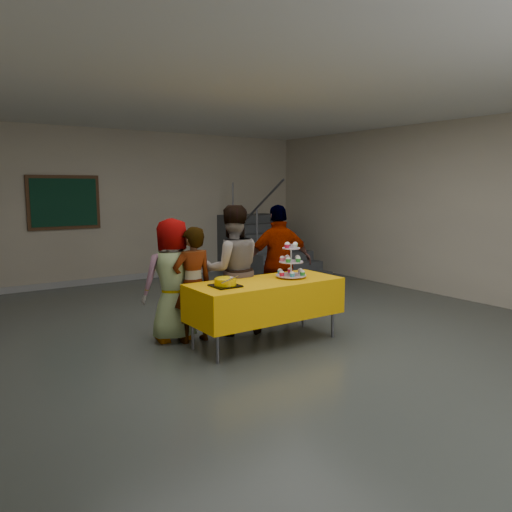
{
  "coord_description": "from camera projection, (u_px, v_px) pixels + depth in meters",
  "views": [
    {
      "loc": [
        -3.56,
        -4.69,
        1.9
      ],
      "look_at": [
        -0.13,
        0.29,
        1.05
      ],
      "focal_mm": 35.0,
      "sensor_mm": 36.0,
      "label": 1
    }
  ],
  "objects": [
    {
      "name": "cupcake_stand",
      "position": [
        291.0,
        264.0,
        6.18
      ],
      "size": [
        0.38,
        0.38,
        0.44
      ],
      "color": "silver",
      "rests_on": "bake_table"
    },
    {
      "name": "noticeboard",
      "position": [
        64.0,
        202.0,
        9.23
      ],
      "size": [
        1.3,
        0.05,
        1.0
      ],
      "color": "#472B16",
      "rests_on": "ground"
    },
    {
      "name": "bear_cake",
      "position": [
        225.0,
        281.0,
        5.64
      ],
      "size": [
        0.32,
        0.36,
        0.12
      ],
      "color": "black",
      "rests_on": "bake_table"
    },
    {
      "name": "schoolchild_d",
      "position": [
        279.0,
        263.0,
        7.05
      ],
      "size": [
        1.04,
        0.69,
        1.64
      ],
      "primitive_type": "imported",
      "rotation": [
        0.0,
        0.0,
        2.81
      ],
      "color": "slate",
      "rests_on": "ground"
    },
    {
      "name": "schoolchild_b",
      "position": [
        193.0,
        285.0,
        6.06
      ],
      "size": [
        0.52,
        0.34,
        1.42
      ],
      "primitive_type": "imported",
      "rotation": [
        0.0,
        0.0,
        3.14
      ],
      "color": "slate",
      "rests_on": "ground"
    },
    {
      "name": "schoolchild_c",
      "position": [
        232.0,
        270.0,
        6.41
      ],
      "size": [
        0.96,
        0.84,
        1.66
      ],
      "primitive_type": "imported",
      "rotation": [
        0.0,
        0.0,
        2.84
      ],
      "color": "slate",
      "rests_on": "ground"
    },
    {
      "name": "schoolchild_a",
      "position": [
        173.0,
        280.0,
        6.11
      ],
      "size": [
        0.79,
        0.56,
        1.52
      ],
      "primitive_type": "imported",
      "rotation": [
        0.0,
        0.0,
        3.04
      ],
      "color": "slate",
      "rests_on": "ground"
    },
    {
      "name": "staircase",
      "position": [
        263.0,
        251.0,
        10.91
      ],
      "size": [
        1.3,
        2.4,
        2.04
      ],
      "color": "#424447",
      "rests_on": "ground"
    },
    {
      "name": "bake_table",
      "position": [
        265.0,
        298.0,
        6.02
      ],
      "size": [
        1.88,
        0.78,
        0.77
      ],
      "color": "#595960",
      "rests_on": "ground"
    },
    {
      "name": "room_shell",
      "position": [
        278.0,
        166.0,
        5.81
      ],
      "size": [
        10.0,
        10.04,
        3.02
      ],
      "color": "#4C514C",
      "rests_on": "ground"
    }
  ]
}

